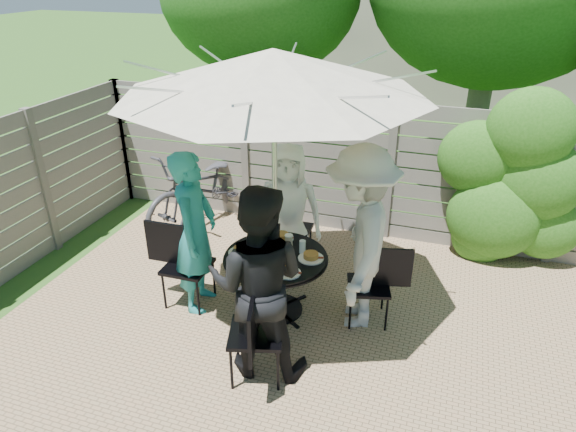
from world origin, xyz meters
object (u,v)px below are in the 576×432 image
(person_front, at_px, (258,284))
(glass_back, at_px, (270,237))
(plate_front, at_px, (269,273))
(glass_left, at_px, (248,253))
(glass_right, at_px, (302,247))
(syrup_jug, at_px, (271,246))
(chair_front, at_px, (257,351))
(chair_left, at_px, (188,280))
(glass_front, at_px, (281,264))
(person_back, at_px, (289,210))
(plate_back, at_px, (282,237))
(coffee_cup, at_px, (289,241))
(chair_right, at_px, (369,299))
(person_right, at_px, (360,240))
(plate_left, at_px, (241,251))
(plate_right, at_px, (311,257))
(bicycle, at_px, (205,188))
(chair_back, at_px, (291,243))
(person_left, at_px, (195,233))
(patio_table, at_px, (276,273))
(umbrella, at_px, (273,72))
(plate_extra, at_px, (288,271))

(person_front, distance_m, glass_back, 1.10)
(plate_front, height_order, glass_left, glass_left)
(glass_right, relative_size, syrup_jug, 0.88)
(chair_front, distance_m, glass_back, 1.32)
(chair_left, xyz_separation_m, glass_right, (1.19, 0.30, 0.47))
(chair_front, distance_m, person_front, 0.63)
(glass_front, bearing_deg, person_back, 104.94)
(person_front, height_order, glass_right, person_front)
(glass_front, bearing_deg, plate_back, 109.05)
(coffee_cup, bearing_deg, plate_back, 134.98)
(chair_left, height_order, chair_right, chair_left)
(person_right, xyz_separation_m, plate_left, (-1.17, -0.20, -0.24))
(plate_front, bearing_deg, glass_left, 144.94)
(person_right, distance_m, plate_right, 0.53)
(bicycle, bearing_deg, chair_back, -6.43)
(glass_back, distance_m, syrup_jug, 0.21)
(chair_back, xyz_separation_m, person_left, (-0.66, -1.09, 0.59))
(plate_right, relative_size, glass_right, 1.86)
(plate_right, xyz_separation_m, glass_right, (-0.12, 0.09, 0.05))
(glass_back, bearing_deg, plate_back, 53.18)
(person_front, xyz_separation_m, syrup_jug, (-0.20, 0.86, -0.14))
(plate_front, relative_size, glass_front, 1.86)
(patio_table, height_order, chair_left, chair_left)
(person_back, distance_m, plate_back, 0.48)
(umbrella, relative_size, chair_front, 3.34)
(chair_front, relative_size, plate_right, 3.70)
(chair_front, distance_m, plate_extra, 0.81)
(chair_right, height_order, glass_back, chair_right)
(plate_back, height_order, glass_back, glass_back)
(patio_table, distance_m, umbrella, 2.03)
(chair_right, distance_m, glass_front, 1.03)
(glass_right, bearing_deg, bicycle, 141.64)
(umbrella, height_order, chair_front, umbrella)
(person_right, bearing_deg, plate_right, -90.00)
(person_back, xyz_separation_m, plate_extra, (0.36, -1.09, -0.09))
(glass_front, bearing_deg, chair_left, 175.70)
(glass_back, bearing_deg, person_left, -150.86)
(patio_table, relative_size, chair_front, 1.25)
(chair_front, bearing_deg, plate_right, -27.32)
(patio_table, relative_size, glass_left, 8.61)
(chair_left, bearing_deg, person_left, 6.99)
(person_right, bearing_deg, person_front, -45.00)
(umbrella, relative_size, glass_front, 22.97)
(umbrella, xyz_separation_m, chair_front, (0.16, -0.95, -2.22))
(umbrella, distance_m, plate_left, 1.84)
(plate_front, xyz_separation_m, coffee_cup, (0.00, 0.59, 0.04))
(chair_right, relative_size, plate_right, 3.33)
(chair_front, height_order, plate_front, chair_front)
(plate_front, bearing_deg, person_back, 99.44)
(person_right, height_order, plate_right, person_right)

